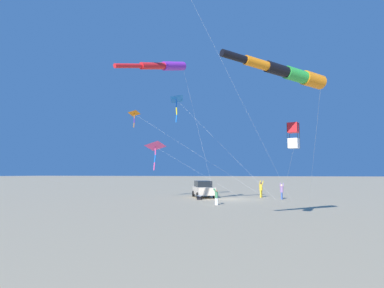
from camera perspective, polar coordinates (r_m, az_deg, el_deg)
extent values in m
plane|color=tan|center=(32.73, 7.32, -10.21)|extent=(600.00, 600.00, 0.00)
cube|color=beige|center=(34.74, 2.17, -8.74)|extent=(4.68, 3.49, 0.84)
cube|color=black|center=(35.04, 2.06, -7.47)|extent=(3.03, 2.56, 0.68)
cylinder|color=black|center=(33.53, 4.23, -9.56)|extent=(0.69, 0.48, 0.66)
cylinder|color=black|center=(33.16, 1.07, -9.62)|extent=(0.69, 0.48, 0.66)
cylinder|color=black|center=(36.38, 3.18, -9.25)|extent=(0.69, 0.48, 0.66)
cylinder|color=black|center=(36.04, 0.26, -9.30)|extent=(0.69, 0.48, 0.66)
cube|color=black|center=(31.80, 1.41, -10.06)|extent=(0.60, 0.40, 0.36)
cube|color=white|center=(31.78, 1.41, -9.68)|extent=(0.62, 0.42, 0.06)
cube|color=gold|center=(35.47, 12.81, -9.10)|extent=(0.35, 0.25, 0.81)
cylinder|color=gold|center=(35.43, 12.79, -7.91)|extent=(0.47, 0.47, 0.67)
sphere|color=brown|center=(35.42, 12.77, -7.17)|extent=(0.25, 0.25, 0.25)
cylinder|color=gold|center=(35.63, 12.62, -7.10)|extent=(0.42, 0.23, 0.50)
cylinder|color=gold|center=(35.50, 13.12, -7.09)|extent=(0.42, 0.23, 0.50)
cube|color=#335199|center=(33.38, 16.49, -9.31)|extent=(0.30, 0.18, 0.73)
cylinder|color=#8E6B9E|center=(33.34, 16.46, -8.16)|extent=(0.37, 0.37, 0.60)
sphere|color=beige|center=(33.32, 16.44, -7.45)|extent=(0.23, 0.23, 0.23)
cylinder|color=#8E6B9E|center=(33.49, 16.21, -7.38)|extent=(0.38, 0.14, 0.46)
cylinder|color=#8E6B9E|center=(33.45, 16.72, -7.37)|extent=(0.38, 0.14, 0.46)
cube|color=silver|center=(26.50, 4.62, -10.68)|extent=(0.14, 0.25, 0.60)
cylinder|color=#3D7F51|center=(26.46, 4.61, -9.49)|extent=(0.30, 0.30, 0.50)
sphere|color=#A37551|center=(26.44, 4.60, -8.75)|extent=(0.19, 0.19, 0.19)
cylinder|color=#3D7F51|center=(26.35, 4.27, -8.69)|extent=(0.10, 0.31, 0.38)
cylinder|color=#3D7F51|center=(26.59, 4.42, -8.66)|extent=(0.10, 0.31, 0.38)
pyramid|color=blue|center=(33.16, -3.00, 8.54)|extent=(2.02, 1.53, 0.73)
cylinder|color=black|center=(33.11, -2.93, 8.39)|extent=(0.36, 1.42, 0.77)
cylinder|color=blue|center=(33.02, -2.94, 7.55)|extent=(0.21, 0.20, 0.82)
cylinder|color=yellow|center=(32.84, -2.91, 6.17)|extent=(0.17, 0.21, 0.82)
cylinder|color=blue|center=(32.67, -2.94, 4.78)|extent=(0.16, 0.22, 0.82)
cylinder|color=white|center=(32.07, 6.16, -0.84)|extent=(2.25, 10.00, 10.59)
pyramid|color=#EF4C93|center=(34.24, -6.95, -0.26)|extent=(2.14, 2.16, 0.91)
cylinder|color=black|center=(34.16, -6.91, -0.41)|extent=(1.02, 0.99, 1.03)
cylinder|color=#EF4C93|center=(34.14, -6.89, -1.28)|extent=(0.23, 0.19, 0.87)
cylinder|color=blue|center=(34.12, -6.94, -2.72)|extent=(0.20, 0.25, 0.87)
cylinder|color=#EF4C93|center=(34.08, -7.09, -4.16)|extent=(0.21, 0.24, 0.87)
cylinder|color=white|center=(33.43, 1.15, -5.30)|extent=(1.97, 9.39, 5.66)
cube|color=red|center=(18.44, 18.42, 2.91)|extent=(0.69, 0.69, 0.57)
cube|color=white|center=(18.33, 18.51, 0.11)|extent=(0.69, 0.69, 0.57)
cylinder|color=black|center=(18.05, 19.15, 1.66)|extent=(0.02, 0.02, 1.47)
cylinder|color=black|center=(18.60, 19.51, 1.47)|extent=(0.02, 0.02, 1.47)
cylinder|color=black|center=(18.17, 17.40, 1.56)|extent=(0.02, 0.02, 1.47)
cylinder|color=black|center=(18.72, 17.81, 1.37)|extent=(0.02, 0.02, 1.47)
cylinder|color=white|center=(26.20, 17.27, -6.66)|extent=(15.90, 0.63, 4.11)
pyramid|color=orange|center=(32.14, -10.82, 5.74)|extent=(1.20, 1.14, 0.48)
cylinder|color=black|center=(32.10, -10.79, 5.66)|extent=(0.51, 0.63, 0.55)
cylinder|color=orange|center=(32.04, -10.78, 5.16)|extent=(0.10, 0.12, 0.47)
cylinder|color=purple|center=(31.99, -10.78, 4.33)|extent=(0.15, 0.13, 0.48)
cylinder|color=orange|center=(31.95, -10.83, 3.49)|extent=(0.10, 0.12, 0.47)
cylinder|color=white|center=(31.83, 1.80, -2.43)|extent=(5.51, 12.96, 8.83)
cylinder|color=purple|center=(25.82, -3.45, 14.39)|extent=(2.57, 1.67, 1.32)
cylinder|color=red|center=(24.09, -7.35, 14.32)|extent=(2.44, 1.47, 1.13)
cylinder|color=red|center=(22.49, -11.82, 14.16)|extent=(2.31, 1.27, 0.94)
cylinder|color=white|center=(27.60, 1.58, 0.96)|extent=(5.29, 1.66, 11.61)
cylinder|color=orange|center=(17.81, 21.68, 11.07)|extent=(1.52, 1.49, 0.82)
cylinder|color=green|center=(16.83, 18.83, 12.16)|extent=(1.44, 1.41, 0.72)
cylinder|color=black|center=(15.90, 15.62, 13.34)|extent=(1.37, 1.33, 0.61)
cylinder|color=orange|center=(15.03, 11.98, 14.61)|extent=(1.29, 1.25, 0.51)
cylinder|color=black|center=(14.23, 7.87, 15.96)|extent=(1.22, 1.17, 0.40)
cylinder|color=white|center=(24.66, 21.78, -2.74)|extent=(14.07, 0.35, 7.43)
cylinder|color=white|center=(25.97, 10.33, 5.84)|extent=(11.48, 7.01, 15.53)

